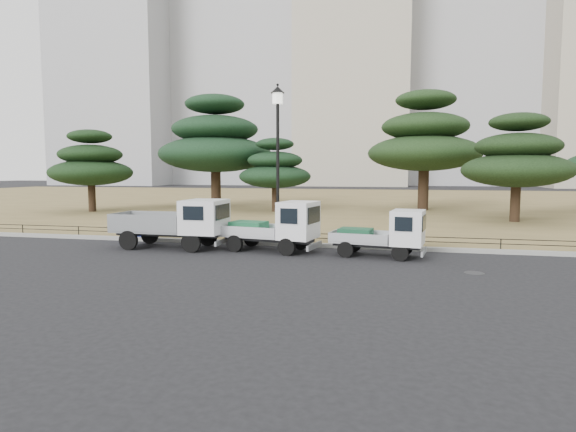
% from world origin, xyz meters
% --- Properties ---
extents(ground, '(220.00, 220.00, 0.00)m').
position_xyz_m(ground, '(0.00, 0.00, 0.00)').
color(ground, black).
extents(lawn, '(120.00, 56.00, 0.15)m').
position_xyz_m(lawn, '(0.00, 30.60, 0.07)').
color(lawn, olive).
rests_on(lawn, ground).
extents(curb, '(120.00, 0.25, 0.16)m').
position_xyz_m(curb, '(0.00, 2.60, 0.08)').
color(curb, gray).
rests_on(curb, ground).
extents(truck_large, '(4.47, 1.82, 1.95)m').
position_xyz_m(truck_large, '(-4.33, 1.11, 1.08)').
color(truck_large, black).
rests_on(truck_large, ground).
extents(truck_kei_front, '(3.85, 2.11, 1.93)m').
position_xyz_m(truck_kei_front, '(-0.28, 1.28, 0.96)').
color(truck_kei_front, black).
rests_on(truck_kei_front, ground).
extents(truck_kei_rear, '(3.41, 1.82, 1.70)m').
position_xyz_m(truck_kei_rear, '(3.77, 1.00, 0.85)').
color(truck_kei_rear, black).
rests_on(truck_kei_rear, ground).
extents(street_lamp, '(0.57, 0.57, 6.34)m').
position_xyz_m(street_lamp, '(-0.64, 2.90, 4.43)').
color(street_lamp, black).
rests_on(street_lamp, lawn).
extents(pipe_fence, '(38.00, 0.04, 0.40)m').
position_xyz_m(pipe_fence, '(0.00, 2.75, 0.44)').
color(pipe_fence, black).
rests_on(pipe_fence, lawn).
extents(tarp_pile, '(1.33, 1.01, 0.85)m').
position_xyz_m(tarp_pile, '(-7.01, 3.26, 0.49)').
color(tarp_pile, navy).
rests_on(tarp_pile, lawn).
extents(manhole, '(0.60, 0.60, 0.01)m').
position_xyz_m(manhole, '(6.50, -1.20, 0.01)').
color(manhole, '#2D2D30').
rests_on(manhole, ground).
extents(pine_west_far, '(5.76, 5.76, 5.81)m').
position_xyz_m(pine_west_far, '(-17.15, 14.00, 3.51)').
color(pine_west_far, black).
rests_on(pine_west_far, lawn).
extents(pine_west_near, '(8.79, 8.79, 8.79)m').
position_xyz_m(pine_west_near, '(-9.81, 19.38, 5.22)').
color(pine_west_near, black).
rests_on(pine_west_near, lawn).
extents(pine_center_left, '(5.15, 5.15, 5.23)m').
position_xyz_m(pine_center_left, '(-4.39, 17.01, 3.17)').
color(pine_center_left, black).
rests_on(pine_center_left, lawn).
extents(pine_center_right, '(8.26, 8.26, 8.77)m').
position_xyz_m(pine_center_right, '(6.05, 20.72, 5.23)').
color(pine_center_right, black).
rests_on(pine_center_right, lawn).
extents(pine_east_near, '(6.12, 6.12, 6.18)m').
position_xyz_m(pine_east_near, '(10.78, 13.35, 3.72)').
color(pine_east_near, black).
rests_on(pine_east_near, lawn).
extents(tower_far_west, '(24.00, 20.00, 65.00)m').
position_xyz_m(tower_far_west, '(-55.00, 80.00, 32.50)').
color(tower_far_west, '#A0A0A5').
rests_on(tower_far_west, ground).
extents(tower_center_left, '(22.00, 20.00, 55.00)m').
position_xyz_m(tower_center_left, '(-5.00, 85.00, 27.50)').
color(tower_center_left, '#AAA08C').
rests_on(tower_center_left, ground).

